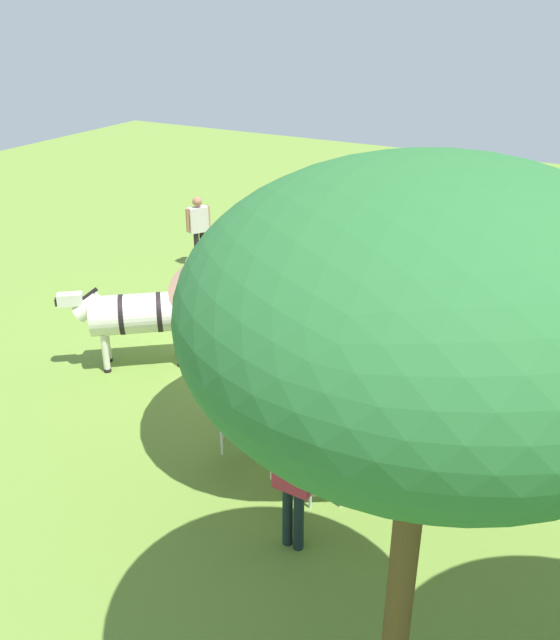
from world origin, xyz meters
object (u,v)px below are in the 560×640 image
(shade_umbrella, at_px, (320,248))
(acacia_tree_left_background, at_px, (430,314))
(striped_lounge_chair, at_px, (381,372))
(zebra_nearest_camera, at_px, (362,256))
(patio_chair_west_end, at_px, (404,422))
(patio_dining_table, at_px, (316,406))
(patio_chair_east_end, at_px, (228,415))
(patio_chair_near_hut, at_px, (312,370))
(guest_beside_umbrella, at_px, (294,476))
(zebra_toward_hut, at_px, (221,258))
(standing_watcher, at_px, (198,225))
(zebra_by_umbrella, at_px, (137,314))
(patio_chair_near_lawn, at_px, (325,469))

(shade_umbrella, height_order, acacia_tree_left_background, acacia_tree_left_background)
(striped_lounge_chair, distance_m, zebra_nearest_camera, 3.40)
(patio_chair_west_end, distance_m, zebra_nearest_camera, 5.16)
(shade_umbrella, bearing_deg, patio_dining_table, -135.00)
(striped_lounge_chair, bearing_deg, patio_chair_east_end, -43.54)
(patio_chair_near_hut, bearing_deg, guest_beside_umbrella, 83.75)
(shade_umbrella, relative_size, zebra_toward_hut, 1.75)
(patio_dining_table, relative_size, guest_beside_umbrella, 0.84)
(standing_watcher, height_order, zebra_toward_hut, standing_watcher)
(patio_chair_near_hut, relative_size, zebra_by_umbrella, 0.46)
(zebra_nearest_camera, bearing_deg, patio_chair_east_end, -1.27)
(patio_chair_near_lawn, distance_m, guest_beside_umbrella, 0.97)
(patio_dining_table, height_order, standing_watcher, standing_watcher)
(guest_beside_umbrella, height_order, striped_lounge_chair, guest_beside_umbrella)
(patio_chair_east_end, relative_size, patio_chair_near_lawn, 1.00)
(zebra_nearest_camera, bearing_deg, shade_umbrella, 11.06)
(striped_lounge_chair, relative_size, zebra_nearest_camera, 0.42)
(patio_chair_west_end, xyz_separation_m, striped_lounge_chair, (-1.58, -0.93, -0.27))
(patio_chair_near_hut, xyz_separation_m, patio_chair_near_lawn, (2.11, 1.22, 0.00))
(zebra_toward_hut, height_order, acacia_tree_left_background, acacia_tree_left_background)
(patio_chair_west_end, bearing_deg, guest_beside_umbrella, 148.22)
(striped_lounge_chair, bearing_deg, zebra_toward_hut, -126.94)
(patio_dining_table, xyz_separation_m, zebra_nearest_camera, (-4.89, -1.35, 0.37))
(patio_chair_east_end, bearing_deg, zebra_by_umbrella, -146.38)
(standing_watcher, relative_size, striped_lounge_chair, 1.76)
(patio_dining_table, relative_size, patio_chair_east_end, 1.55)
(shade_umbrella, bearing_deg, patio_chair_near_hut, -151.38)
(standing_watcher, xyz_separation_m, striped_lounge_chair, (3.12, 5.74, -0.74))
(shade_umbrella, distance_m, standing_watcher, 7.76)
(zebra_nearest_camera, bearing_deg, patio_dining_table, 11.06)
(patio_chair_near_lawn, bearing_deg, acacia_tree_left_background, -85.12)
(patio_chair_near_lawn, distance_m, zebra_toward_hut, 6.26)
(guest_beside_umbrella, distance_m, striped_lounge_chair, 3.95)
(zebra_by_umbrella, xyz_separation_m, acacia_tree_left_background, (4.00, 6.02, 3.03))
(patio_chair_near_lawn, xyz_separation_m, zebra_toward_hut, (-4.42, -4.40, 0.52))
(patio_chair_east_end, bearing_deg, patio_chair_near_lawn, 45.56)
(zebra_toward_hut, bearing_deg, standing_watcher, 133.17)
(zebra_by_umbrella, bearing_deg, patio_chair_near_lawn, -149.42)
(zebra_by_umbrella, bearing_deg, zebra_toward_hut, -36.39)
(patio_dining_table, relative_size, patio_chair_near_hut, 1.55)
(guest_beside_umbrella, bearing_deg, standing_watcher, -45.70)
(patio_dining_table, distance_m, patio_chair_near_lawn, 1.23)
(shade_umbrella, relative_size, patio_chair_east_end, 4.25)
(guest_beside_umbrella, distance_m, acacia_tree_left_background, 3.73)
(patio_chair_near_hut, xyz_separation_m, zebra_toward_hut, (-2.31, -3.17, 0.52))
(shade_umbrella, distance_m, patio_dining_table, 2.32)
(patio_chair_west_end, height_order, zebra_toward_hut, zebra_toward_hut)
(patio_chair_east_end, height_order, zebra_by_umbrella, zebra_by_umbrella)
(patio_chair_near_hut, height_order, guest_beside_umbrella, guest_beside_umbrella)
(patio_chair_near_hut, xyz_separation_m, guest_beside_umbrella, (2.96, 1.22, 0.48))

